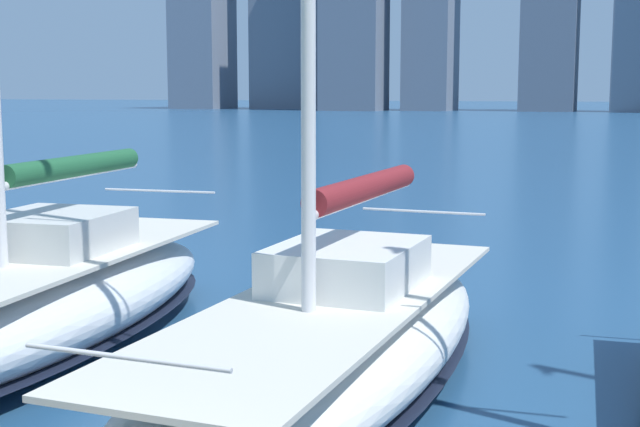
{
  "coord_description": "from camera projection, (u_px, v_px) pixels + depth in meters",
  "views": [
    {
      "loc": [
        -3.7,
        2.98,
        3.63
      ],
      "look_at": [
        -0.18,
        -6.69,
        2.2
      ],
      "focal_mm": 50.0,
      "sensor_mm": 36.0,
      "label": 1
    }
  ],
  "objects": [
    {
      "name": "sailboat_maroon",
      "position": [
        332.0,
        339.0,
        10.55
      ],
      "size": [
        2.91,
        9.36,
        12.33
      ],
      "color": "white",
      "rests_on": "ground"
    },
    {
      "name": "sailboat_forest",
      "position": [
        35.0,
        298.0,
        12.47
      ],
      "size": [
        3.61,
        9.25,
        11.0
      ],
      "color": "silver",
      "rests_on": "ground"
    }
  ]
}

